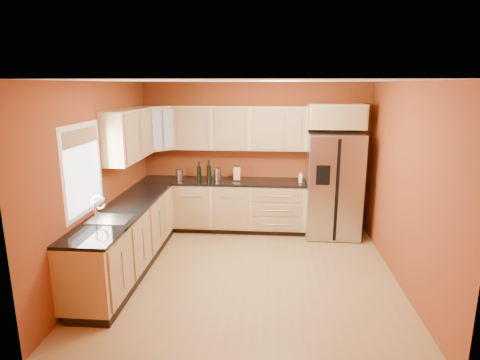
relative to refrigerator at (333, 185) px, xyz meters
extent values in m
plane|color=#A98041|center=(-1.35, -1.62, -0.89)|extent=(4.00, 4.00, 0.00)
plane|color=silver|center=(-1.35, -1.62, 1.71)|extent=(4.00, 4.00, 0.00)
cube|color=brown|center=(-1.35, 0.38, 0.41)|extent=(4.00, 0.04, 2.60)
cube|color=brown|center=(-1.35, -3.62, 0.41)|extent=(4.00, 0.04, 2.60)
cube|color=brown|center=(-3.35, -1.62, 0.41)|extent=(0.04, 4.00, 2.60)
cube|color=brown|center=(0.65, -1.62, 0.41)|extent=(0.04, 4.00, 2.60)
cube|color=tan|center=(-1.90, 0.07, -0.45)|extent=(2.90, 0.60, 0.88)
cube|color=tan|center=(-3.05, -1.62, -0.45)|extent=(0.60, 2.80, 0.88)
cube|color=black|center=(-1.90, 0.06, 0.01)|extent=(2.90, 0.62, 0.04)
cube|color=black|center=(-3.04, -1.62, 0.01)|extent=(0.62, 2.80, 0.04)
cube|color=tan|center=(-1.60, 0.21, 0.94)|extent=(2.30, 0.33, 0.75)
cube|color=tan|center=(-3.19, -0.90, 0.94)|extent=(0.33, 1.35, 0.75)
cube|color=tan|center=(-3.02, 0.04, 0.94)|extent=(0.67, 0.67, 0.75)
cube|color=tan|center=(0.00, 0.07, 1.16)|extent=(0.92, 0.60, 0.40)
cube|color=#A9A9AE|center=(0.00, 0.00, 0.00)|extent=(0.90, 0.75, 1.78)
cube|color=white|center=(-3.33, -2.12, 0.66)|extent=(0.03, 0.90, 1.00)
cylinder|color=#A9A9AE|center=(-2.66, 0.01, 0.13)|extent=(0.16, 0.16, 0.19)
cylinder|color=#A9A9AE|center=(-1.99, 0.08, 0.13)|extent=(0.17, 0.17, 0.21)
cube|color=tan|center=(-1.65, 0.11, 0.14)|extent=(0.12, 0.11, 0.23)
cylinder|color=white|center=(-0.55, 0.01, 0.12)|extent=(0.07, 0.07, 0.18)
camera|label=1|loc=(-1.04, -6.72, 1.67)|focal=30.00mm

